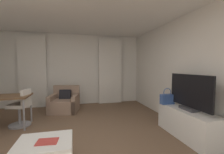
% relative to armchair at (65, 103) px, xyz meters
% --- Properties ---
extents(ground_plane, '(12.00, 12.00, 0.00)m').
position_rel_armchair_xyz_m(ground_plane, '(0.30, -2.17, -0.27)').
color(ground_plane, brown).
extents(wall_window, '(5.12, 0.06, 2.60)m').
position_rel_armchair_xyz_m(wall_window, '(0.30, 0.86, 1.03)').
color(wall_window, silver).
rests_on(wall_window, ground).
extents(wall_right, '(0.06, 6.12, 2.60)m').
position_rel_armchair_xyz_m(wall_right, '(2.83, -2.17, 1.03)').
color(wall_right, silver).
rests_on(wall_right, ground).
extents(curtain_left_panel, '(0.90, 0.06, 2.50)m').
position_rel_armchair_xyz_m(curtain_left_panel, '(-1.08, 0.73, 0.98)').
color(curtain_left_panel, silver).
rests_on(curtain_left_panel, ground).
extents(curtain_right_panel, '(0.90, 0.06, 2.50)m').
position_rel_armchair_xyz_m(curtain_right_panel, '(1.67, 0.73, 0.98)').
color(curtain_right_panel, silver).
rests_on(curtain_right_panel, ground).
extents(armchair, '(0.98, 0.94, 0.80)m').
position_rel_armchair_xyz_m(armchair, '(0.00, 0.00, 0.00)').
color(armchair, '#997A66').
rests_on(armchair, ground).
extents(desk_chair, '(0.48, 0.48, 0.88)m').
position_rel_armchair_xyz_m(desk_chair, '(-0.93, -0.98, 0.13)').
color(desk_chair, gray).
rests_on(desk_chair, ground).
extents(coffee_table, '(0.75, 0.62, 0.38)m').
position_rel_armchair_xyz_m(coffee_table, '(-0.10, -2.72, -0.08)').
color(coffee_table, white).
rests_on(coffee_table, ground).
extents(magazine_open, '(0.30, 0.23, 0.01)m').
position_rel_armchair_xyz_m(magazine_open, '(-0.05, -2.75, 0.12)').
color(magazine_open, '#B73833').
rests_on(magazine_open, coffee_table).
extents(tv_console, '(0.47, 1.34, 0.57)m').
position_rel_armchair_xyz_m(tv_console, '(2.51, -2.42, 0.02)').
color(tv_console, white).
rests_on(tv_console, ground).
extents(tv_flatscreen, '(0.20, 1.06, 0.70)m').
position_rel_armchair_xyz_m(tv_flatscreen, '(2.51, -2.46, 0.63)').
color(tv_flatscreen, '#333338').
rests_on(tv_flatscreen, tv_console).
extents(handbag_primary, '(0.30, 0.14, 0.37)m').
position_rel_armchair_xyz_m(handbag_primary, '(2.37, -1.94, 0.42)').
color(handbag_primary, '#335193').
rests_on(handbag_primary, tv_console).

